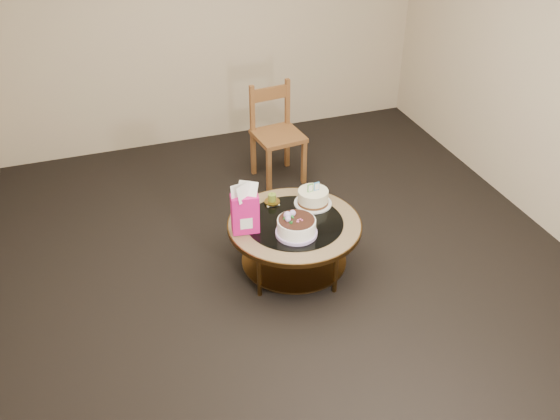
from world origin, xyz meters
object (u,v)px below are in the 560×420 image
object	(u,v)px
decorated_cake	(296,227)
cream_cake	(313,197)
gift_bag	(245,209)
coffee_table	(294,231)
dining_chair	(276,133)

from	to	relation	value
decorated_cake	cream_cake	distance (m)	0.43
decorated_cake	gift_bag	xyz separation A→B (m)	(-0.34, 0.16, 0.14)
coffee_table	cream_cake	xyz separation A→B (m)	(0.22, 0.19, 0.14)
coffee_table	gift_bag	world-z (taller)	gift_bag
gift_bag	coffee_table	bearing A→B (deg)	5.68
coffee_table	gift_bag	distance (m)	0.47
coffee_table	decorated_cake	xyz separation A→B (m)	(-0.04, -0.15, 0.14)
coffee_table	dining_chair	distance (m)	1.48
cream_cake	dining_chair	bearing A→B (deg)	77.56
dining_chair	gift_bag	bearing A→B (deg)	-123.43
decorated_cake	gift_bag	distance (m)	0.40
coffee_table	decorated_cake	world-z (taller)	decorated_cake
coffee_table	gift_bag	size ratio (longest dim) A/B	2.58
coffee_table	dining_chair	world-z (taller)	dining_chair
decorated_cake	dining_chair	xyz separation A→B (m)	(0.39, 1.58, -0.05)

